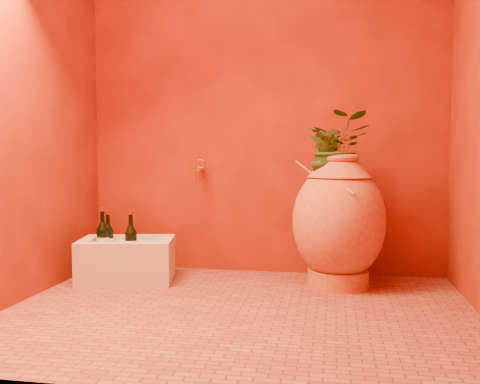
% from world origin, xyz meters
% --- Properties ---
extents(floor, '(2.50, 2.50, 0.00)m').
position_xyz_m(floor, '(0.00, 0.00, 0.00)').
color(floor, brown).
rests_on(floor, ground).
extents(wall_back, '(2.50, 0.02, 2.50)m').
position_xyz_m(wall_back, '(0.00, 1.00, 1.25)').
color(wall_back, '#5E1905').
rests_on(wall_back, ground).
extents(wall_left, '(0.02, 2.00, 2.50)m').
position_xyz_m(wall_left, '(-1.25, 0.00, 1.25)').
color(wall_left, '#5E1905').
rests_on(wall_left, ground).
extents(amphora, '(0.60, 0.60, 0.84)m').
position_xyz_m(amphora, '(0.52, 0.65, 0.42)').
color(amphora, '#BB6834').
rests_on(amphora, floor).
extents(stone_basin, '(0.66, 0.52, 0.28)m').
position_xyz_m(stone_basin, '(-0.85, 0.55, 0.13)').
color(stone_basin, '#BBAF9B').
rests_on(stone_basin, floor).
extents(wine_bottle_a, '(0.08, 0.08, 0.33)m').
position_xyz_m(wine_bottle_a, '(-1.01, 0.55, 0.27)').
color(wine_bottle_a, black).
rests_on(wine_bottle_a, stone_basin).
extents(wine_bottle_b, '(0.08, 0.08, 0.32)m').
position_xyz_m(wine_bottle_b, '(-0.79, 0.47, 0.27)').
color(wine_bottle_b, black).
rests_on(wine_bottle_b, stone_basin).
extents(wine_bottle_c, '(0.07, 0.07, 0.30)m').
position_xyz_m(wine_bottle_c, '(-1.00, 0.59, 0.26)').
color(wine_bottle_c, black).
rests_on(wine_bottle_c, stone_basin).
extents(wall_tap, '(0.07, 0.15, 0.16)m').
position_xyz_m(wall_tap, '(-0.44, 0.92, 0.73)').
color(wall_tap, '#A37B25').
rests_on(wall_tap, wall_back).
extents(plant_main, '(0.42, 0.37, 0.44)m').
position_xyz_m(plant_main, '(0.51, 0.67, 0.88)').
color(plant_main, '#21491A').
rests_on(plant_main, amphora).
extents(plant_side, '(0.24, 0.24, 0.34)m').
position_xyz_m(plant_side, '(0.44, 0.61, 0.81)').
color(plant_side, '#21491A').
rests_on(plant_side, amphora).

